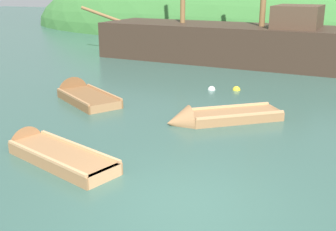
% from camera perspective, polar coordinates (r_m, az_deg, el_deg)
% --- Properties ---
extents(ground_plane, '(120.00, 120.00, 0.00)m').
position_cam_1_polar(ground_plane, '(8.18, 2.25, -12.25)').
color(ground_plane, '#33564C').
extents(shore_hill, '(48.08, 24.49, 13.40)m').
position_cam_1_polar(shore_hill, '(42.23, 12.03, 11.63)').
color(shore_hill, '#387033').
rests_on(shore_hill, ground).
extents(sailing_ship, '(16.59, 5.06, 12.79)m').
position_cam_1_polar(sailing_ship, '(23.43, 7.93, 9.29)').
color(sailing_ship, '#38281E').
rests_on(sailing_ship, ground).
extents(rowboat_outer_left, '(3.52, 3.04, 1.01)m').
position_cam_1_polar(rowboat_outer_left, '(12.95, 6.48, -0.48)').
color(rowboat_outer_left, '#9E7047').
rests_on(rowboat_outer_left, ground).
extents(rowboat_far, '(3.59, 2.92, 1.23)m').
position_cam_1_polar(rowboat_far, '(15.84, -11.87, 2.61)').
color(rowboat_far, brown).
rests_on(rowboat_far, ground).
extents(rowboat_outer_right, '(3.97, 2.16, 0.97)m').
position_cam_1_polar(rowboat_outer_right, '(10.73, -16.31, -4.97)').
color(rowboat_outer_right, '#9E7047').
rests_on(rowboat_outer_right, ground).
extents(buoy_white, '(0.30, 0.30, 0.30)m').
position_cam_1_polar(buoy_white, '(16.91, 6.01, 3.53)').
color(buoy_white, white).
rests_on(buoy_white, ground).
extents(buoy_yellow, '(0.32, 0.32, 0.32)m').
position_cam_1_polar(buoy_yellow, '(16.99, 9.38, 3.46)').
color(buoy_yellow, yellow).
rests_on(buoy_yellow, ground).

